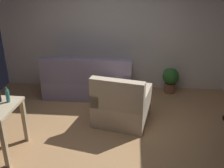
# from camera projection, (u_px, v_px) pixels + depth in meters

# --- Properties ---
(ground_plane) EXTENTS (5.20, 4.40, 0.02)m
(ground_plane) POSITION_uv_depth(u_px,v_px,m) (103.00, 139.00, 4.12)
(ground_plane) COLOR tan
(wall_rear) EXTENTS (5.20, 0.10, 2.70)m
(wall_rear) POSITION_uv_depth(u_px,v_px,m) (114.00, 29.00, 5.61)
(wall_rear) COLOR silver
(wall_rear) RESTS_ON ground_plane
(couch) EXTENTS (1.85, 0.84, 0.92)m
(couch) POSITION_uv_depth(u_px,v_px,m) (88.00, 82.00, 5.49)
(couch) COLOR gray
(couch) RESTS_ON ground_plane
(potted_plant) EXTENTS (0.36, 0.36, 0.57)m
(potted_plant) POSITION_uv_depth(u_px,v_px,m) (170.00, 79.00, 5.63)
(potted_plant) COLOR brown
(potted_plant) RESTS_ON ground_plane
(armchair) EXTENTS (1.07, 1.02, 0.92)m
(armchair) POSITION_uv_depth(u_px,v_px,m) (121.00, 106.00, 4.47)
(armchair) COLOR beige
(armchair) RESTS_ON ground_plane
(bottle_tall) EXTENTS (0.05, 0.05, 0.23)m
(bottle_tall) POSITION_uv_depth(u_px,v_px,m) (8.00, 96.00, 3.61)
(bottle_tall) COLOR teal
(bottle_tall) RESTS_ON desk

